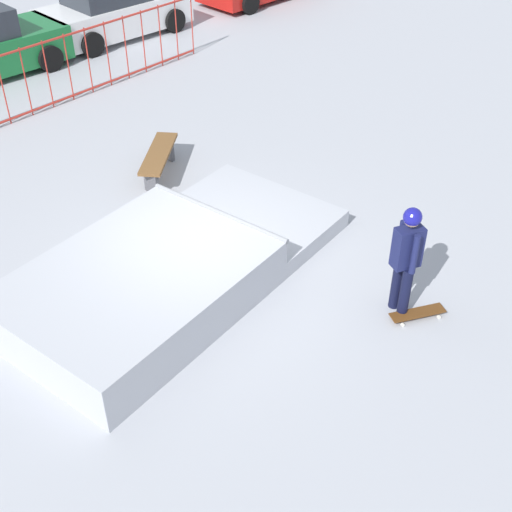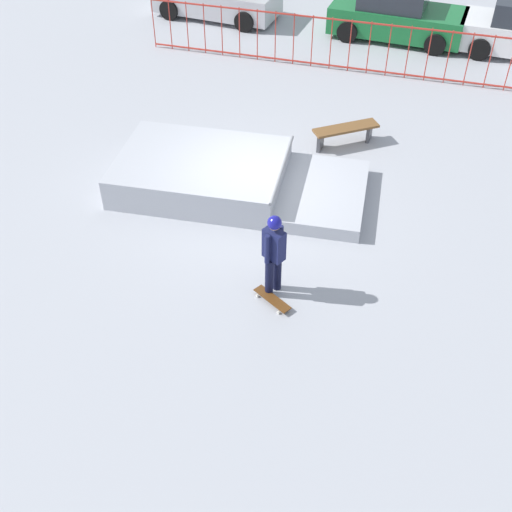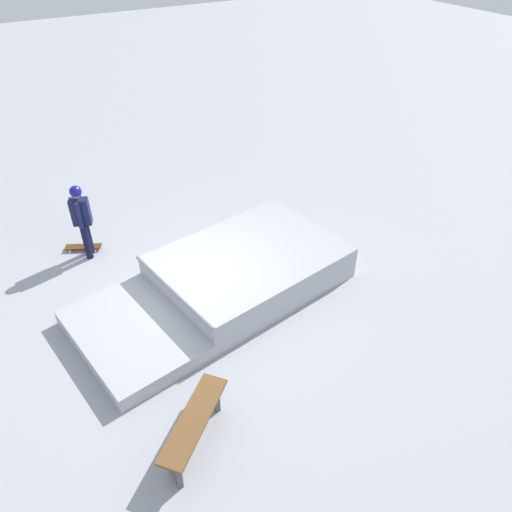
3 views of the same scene
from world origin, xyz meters
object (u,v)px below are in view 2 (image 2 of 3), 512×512
object	(u,v)px
skate_ramp	(222,176)
parked_car_green	(396,15)
skater	(274,249)
skateboard	(272,299)
park_bench	(346,132)

from	to	relation	value
skate_ramp	parked_car_green	world-z (taller)	parked_car_green
skater	skateboard	xyz separation A→B (m)	(0.09, -0.28, -0.93)
park_bench	parked_car_green	world-z (taller)	parked_car_green
skater	parked_car_green	size ratio (longest dim) A/B	0.42
skateboard	parked_car_green	world-z (taller)	parked_car_green
parked_car_green	skater	bearing A→B (deg)	-88.95
skateboard	parked_car_green	size ratio (longest dim) A/B	0.20
skater	parked_car_green	bearing A→B (deg)	-66.02
skateboard	park_bench	distance (m)	5.68
skate_ramp	skateboard	bearing A→B (deg)	-61.87
skate_ramp	parked_car_green	bearing A→B (deg)	70.05
skater	skateboard	world-z (taller)	skater
skateboard	park_bench	xyz separation A→B (m)	(-0.20, 5.67, 0.28)
skate_ramp	parked_car_green	size ratio (longest dim) A/B	1.40
skater	park_bench	xyz separation A→B (m)	(-0.11, 5.40, -0.65)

